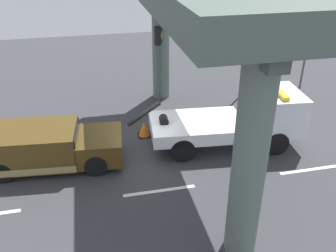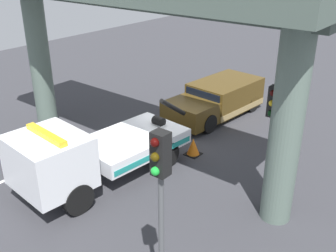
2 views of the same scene
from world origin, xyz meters
name	(u,v)px [view 1 (image 1 of 2)]	position (x,y,z in m)	size (l,w,h in m)	color
ground_plane	(147,153)	(0.00, 0.00, -0.05)	(60.00, 40.00, 0.10)	#38383D
lane_stripe_mid	(159,191)	(0.00, -2.61, 0.00)	(2.60, 0.16, 0.01)	silver
lane_stripe_east	(311,169)	(6.00, -2.61, 0.00)	(2.60, 0.16, 0.01)	silver
tow_truck_white	(242,118)	(4.07, -0.07, 1.20)	(7.33, 2.92, 2.46)	white
towed_van_green	(47,147)	(-3.90, 0.01, 0.78)	(5.37, 2.63, 1.58)	#4C3814
overpass_structure	(192,7)	(1.77, 0.00, 5.82)	(3.60, 13.29, 6.90)	#596B60
traffic_light_near	(158,48)	(1.52, 5.10, 2.90)	(0.39, 0.32, 3.96)	#515456
traffic_light_far	(250,36)	(6.52, 5.10, 3.22)	(0.39, 0.32, 4.42)	#515456
traffic_light_mid	(309,39)	(10.02, 5.10, 2.86)	(0.39, 0.32, 3.91)	#515456
traffic_cone_orange	(144,129)	(0.12, 1.44, 0.32)	(0.57, 0.57, 0.68)	orange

